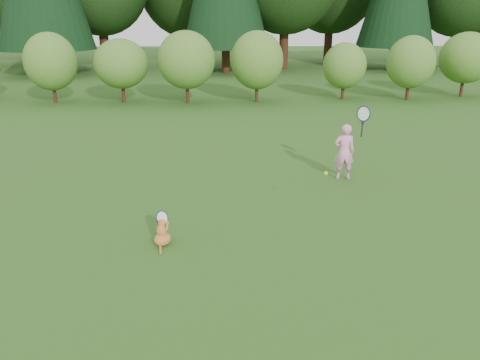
{
  "coord_description": "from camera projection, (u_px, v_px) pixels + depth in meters",
  "views": [
    {
      "loc": [
        0.02,
        -6.84,
        3.4
      ],
      "look_at": [
        0.2,
        0.8,
        0.7
      ],
      "focal_mm": 35.0,
      "sensor_mm": 36.0,
      "label": 1
    }
  ],
  "objects": [
    {
      "name": "ground",
      "position": [
        229.0,
        237.0,
        7.58
      ],
      "size": [
        100.0,
        100.0,
        0.0
      ],
      "primitive_type": "plane",
      "color": "#255217",
      "rests_on": "ground"
    },
    {
      "name": "shrub_row",
      "position": [
        228.0,
        66.0,
        19.37
      ],
      "size": [
        28.0,
        3.0,
        2.8
      ],
      "primitive_type": null,
      "color": "#457424",
      "rests_on": "ground"
    },
    {
      "name": "child",
      "position": [
        345.0,
        150.0,
        10.1
      ],
      "size": [
        0.68,
        0.41,
        1.83
      ],
      "rotation": [
        0.0,
        0.0,
        3.11
      ],
      "color": "#FC96C8",
      "rests_on": "ground"
    },
    {
      "name": "cat",
      "position": [
        162.0,
        231.0,
        7.28
      ],
      "size": [
        0.39,
        0.66,
        0.58
      ],
      "rotation": [
        0.0,
        0.0,
        -0.27
      ],
      "color": "orange",
      "rests_on": "ground"
    },
    {
      "name": "tennis_ball",
      "position": [
        326.0,
        173.0,
        7.91
      ],
      "size": [
        0.07,
        0.07,
        0.07
      ],
      "color": "#A8E11A",
      "rests_on": "ground"
    }
  ]
}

